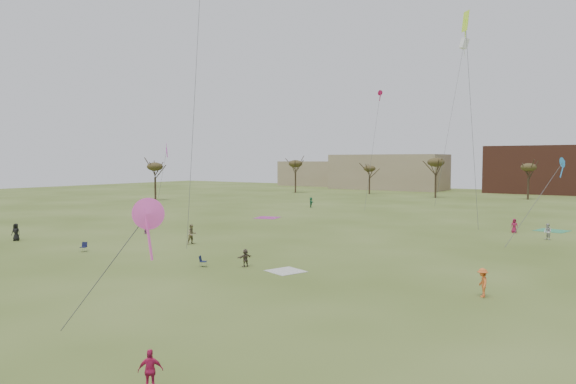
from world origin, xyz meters
The scene contains 20 objects.
ground centered at (0.00, 0.00, 0.00)m, with size 260.00×260.00×0.00m, color #40531A.
spectator_fore_a centered at (12.03, -14.53, 0.77)m, with size 0.90×0.38×1.54m, color #CC2358.
spectator_fore_b centered at (-10.64, 10.58, 0.98)m, with size 0.96×0.75×1.97m, color #877A56.
spectator_fore_c centered at (0.83, 4.83, 0.71)m, with size 1.31×0.42×1.41m, color brown.
flyer_mid_a centered at (-27.30, 1.89, 0.91)m, with size 0.89×0.58×1.81m, color black.
flyer_mid_b centered at (18.57, 5.83, 0.89)m, with size 1.14×0.66×1.77m, color orange.
spectator_mid_d centered at (-20.37, 13.08, 0.89)m, with size 1.05×0.44×1.79m, color #933D87.
spectator_mid_e centered at (18.29, 33.58, 0.86)m, with size 0.84×0.65×1.72m, color silver.
flyer_far_a centered at (-22.35, 52.12, 0.90)m, with size 1.67×0.53×1.81m, color #26724B.
flyer_far_b centered at (14.28, 37.32, 0.82)m, with size 0.81×0.52×1.65m, color #981A42.
blanket_cream centered at (4.41, 5.23, 0.00)m, with size 2.42×2.42×0.03m, color silver.
blanket_plum centered at (-18.72, 34.22, 0.00)m, with size 3.24×3.24×0.03m, color #AA3493.
blanket_olive centered at (17.62, 41.82, 0.00)m, with size 3.31×3.31×0.03m, color #359460.
camp_chair_left centered at (-15.72, 1.84, 0.26)m, with size 0.69×0.71×0.87m.
camp_chair_center centered at (-1.92, 2.95, 0.26)m, with size 0.71×0.69×0.87m.
kites_aloft centered at (1.01, 34.24, 21.86)m, with size 77.36×73.25×26.79m.
tree_line centered at (-2.85, 79.12, 7.09)m, with size 117.44×49.32×8.91m.
building_tan centered at (-35.00, 115.00, 5.00)m, with size 32.00×14.00×10.00m, color #937F60.
building_brick centered at (5.00, 120.00, 6.00)m, with size 26.00×16.00×12.00m, color brown.
building_tan_west centered at (-65.00, 122.00, 4.00)m, with size 20.00×12.00×8.00m, color #937F60.
Camera 1 is at (26.59, -27.10, 8.35)m, focal length 32.87 mm.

